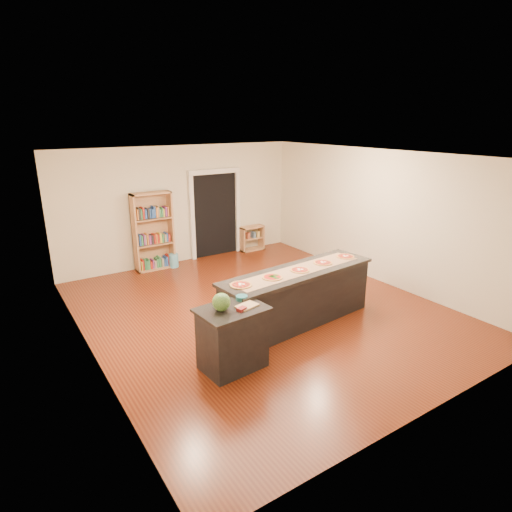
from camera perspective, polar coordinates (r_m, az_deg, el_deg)
room at (r=7.51m, az=0.84°, el=2.51°), size 6.00×7.00×2.80m
doorway at (r=10.90m, az=-5.47°, el=6.22°), size 1.40×0.09×2.21m
kitchen_island at (r=7.37m, az=5.57°, el=-5.41°), size 2.93×0.79×0.97m
side_counter at (r=6.09m, az=-3.17°, el=-10.86°), size 0.93×0.68×0.92m
bookshelf at (r=10.14m, az=-13.54°, el=3.20°), size 0.91×0.32×1.81m
low_shelf at (r=11.46m, az=-0.57°, el=2.40°), size 0.66×0.28×0.66m
waste_bin at (r=10.37m, az=-10.91°, el=-0.59°), size 0.22×0.22×0.32m
kraft_paper at (r=7.19m, az=5.69°, el=-1.89°), size 2.57×0.71×0.00m
watermelon at (r=5.78m, az=-4.64°, el=-6.14°), size 0.25×0.25×0.25m
cutting_board at (r=5.93m, az=-1.20°, el=-6.66°), size 0.34×0.26×0.02m
package_red at (r=5.81m, az=-1.92°, el=-7.08°), size 0.15×0.12×0.04m
package_teal at (r=6.13m, az=-1.92°, el=-5.61°), size 0.17×0.17×0.06m
pizza_a at (r=6.51m, az=-2.02°, el=-3.87°), size 0.34×0.34×0.02m
pizza_b at (r=6.81m, az=2.17°, el=-2.85°), size 0.34×0.34×0.02m
pizza_c at (r=7.17m, az=5.86°, el=-1.86°), size 0.33×0.33×0.02m
pizza_d at (r=7.58m, az=8.90°, el=-0.87°), size 0.33×0.33×0.02m
pizza_e at (r=8.00m, az=11.82°, el=-0.05°), size 0.34×0.34×0.02m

